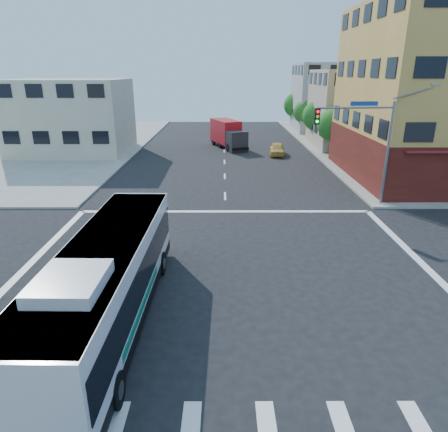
{
  "coord_description": "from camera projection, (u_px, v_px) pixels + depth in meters",
  "views": [
    {
      "loc": [
        -0.15,
        -15.53,
        8.75
      ],
      "look_at": [
        -0.1,
        2.76,
        2.13
      ],
      "focal_mm": 32.0,
      "sensor_mm": 36.0,
      "label": 1
    }
  ],
  "objects": [
    {
      "name": "ground",
      "position": [
        226.0,
        283.0,
        17.58
      ],
      "size": [
        120.0,
        120.0,
        0.0
      ],
      "primitive_type": "plane",
      "color": "black",
      "rests_on": "ground"
    },
    {
      "name": "building_east_near",
      "position": [
        365.0,
        109.0,
        48.03
      ],
      "size": [
        12.06,
        10.06,
        9.0
      ],
      "color": "tan",
      "rests_on": "ground"
    },
    {
      "name": "building_east_far",
      "position": [
        335.0,
        98.0,
        61.02
      ],
      "size": [
        12.06,
        10.06,
        10.0
      ],
      "color": "#A7A7A2",
      "rests_on": "ground"
    },
    {
      "name": "building_west",
      "position": [
        72.0,
        117.0,
        44.37
      ],
      "size": [
        12.06,
        10.06,
        8.0
      ],
      "color": "beige",
      "rests_on": "ground"
    },
    {
      "name": "signal_mast_ne",
      "position": [
        365.0,
        133.0,
        25.89
      ],
      "size": [
        7.91,
        1.13,
        8.07
      ],
      "color": "slate",
      "rests_on": "ground"
    },
    {
      "name": "street_tree_a",
      "position": [
        336.0,
        123.0,
        42.64
      ],
      "size": [
        3.6,
        3.6,
        5.53
      ],
      "color": "#361E13",
      "rests_on": "ground"
    },
    {
      "name": "street_tree_b",
      "position": [
        319.0,
        114.0,
        50.11
      ],
      "size": [
        3.8,
        3.8,
        5.79
      ],
      "color": "#361E13",
      "rests_on": "ground"
    },
    {
      "name": "street_tree_c",
      "position": [
        306.0,
        111.0,
        57.73
      ],
      "size": [
        3.4,
        3.4,
        5.29
      ],
      "color": "#361E13",
      "rests_on": "ground"
    },
    {
      "name": "street_tree_d",
      "position": [
        297.0,
        103.0,
        65.1
      ],
      "size": [
        4.0,
        4.0,
        6.03
      ],
      "color": "#361E13",
      "rests_on": "ground"
    },
    {
      "name": "transit_bus",
      "position": [
        108.0,
        281.0,
        14.15
      ],
      "size": [
        2.86,
        12.12,
        3.58
      ],
      "rotation": [
        0.0,
        0.0,
        -0.02
      ],
      "color": "black",
      "rests_on": "ground"
    },
    {
      "name": "box_truck",
      "position": [
        228.0,
        135.0,
        48.16
      ],
      "size": [
        4.6,
        7.49,
        3.25
      ],
      "rotation": [
        0.0,
        0.0,
        0.38
      ],
      "color": "#252429",
      "rests_on": "ground"
    },
    {
      "name": "parked_car",
      "position": [
        277.0,
        149.0,
        44.24
      ],
      "size": [
        2.02,
        4.08,
        1.34
      ],
      "primitive_type": "imported",
      "rotation": [
        0.0,
        0.0,
        -0.12
      ],
      "color": "gold",
      "rests_on": "ground"
    }
  ]
}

